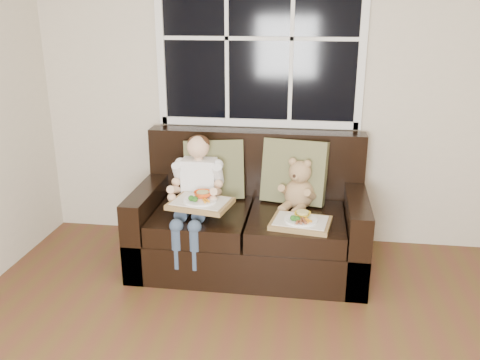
# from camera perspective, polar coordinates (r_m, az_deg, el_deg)

# --- Properties ---
(room_walls) EXTENTS (4.52, 5.02, 2.71)m
(room_walls) POSITION_cam_1_polar(r_m,az_deg,el_deg) (1.55, 9.41, 8.32)
(room_walls) COLOR beige
(room_walls) RESTS_ON ground
(window_back) EXTENTS (1.62, 0.04, 1.37)m
(window_back) POSITION_cam_1_polar(r_m,az_deg,el_deg) (4.03, 2.17, 15.61)
(window_back) COLOR black
(window_back) RESTS_ON room_walls
(loveseat) EXTENTS (1.70, 0.92, 0.96)m
(loveseat) POSITION_cam_1_polar(r_m,az_deg,el_deg) (3.89, 1.21, -4.89)
(loveseat) COLOR black
(loveseat) RESTS_ON ground
(pillow_left) EXTENTS (0.50, 0.32, 0.47)m
(pillow_left) POSITION_cam_1_polar(r_m,az_deg,el_deg) (3.95, -2.96, 1.17)
(pillow_left) COLOR olive
(pillow_left) RESTS_ON loveseat
(pillow_right) EXTENTS (0.52, 0.31, 0.50)m
(pillow_right) POSITION_cam_1_polar(r_m,az_deg,el_deg) (3.88, 6.12, 0.95)
(pillow_right) COLOR olive
(pillow_right) RESTS_ON loveseat
(child) EXTENTS (0.37, 0.59, 0.83)m
(child) POSITION_cam_1_polar(r_m,az_deg,el_deg) (3.73, -4.91, -0.64)
(child) COLOR white
(child) RESTS_ON loveseat
(teddy_bear) EXTENTS (0.28, 0.33, 0.39)m
(teddy_bear) POSITION_cam_1_polar(r_m,az_deg,el_deg) (3.79, 6.68, -0.86)
(teddy_bear) COLOR tan
(teddy_bear) RESTS_ON loveseat
(tray_left) EXTENTS (0.47, 0.39, 0.10)m
(tray_left) POSITION_cam_1_polar(r_m,az_deg,el_deg) (3.59, -4.44, -2.46)
(tray_left) COLOR olive
(tray_left) RESTS_ON child
(tray_right) EXTENTS (0.44, 0.36, 0.09)m
(tray_right) POSITION_cam_1_polar(r_m,az_deg,el_deg) (3.52, 6.84, -4.66)
(tray_right) COLOR olive
(tray_right) RESTS_ON loveseat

